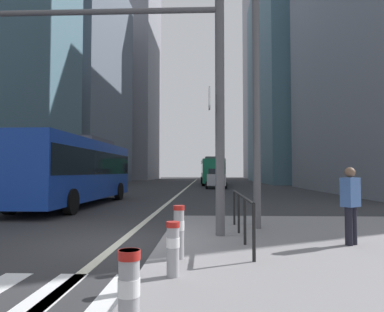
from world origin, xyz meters
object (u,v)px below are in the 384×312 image
(city_bus_blue_oncoming, at_px, (76,168))
(traffic_signal_gantry, at_px, (123,68))
(bollard_front, at_px, (129,293))
(street_lamp_post, at_px, (256,38))
(bollard_right, at_px, (179,229))
(car_oncoming_mid, at_px, (101,180))
(bollard_left, at_px, (173,246))
(car_receding_near, at_px, (208,176))
(pedestrian_waiting, at_px, (350,202))
(car_receding_far, at_px, (216,178))
(city_bus_red_receding, at_px, (212,170))

(city_bus_blue_oncoming, xyz_separation_m, traffic_signal_gantry, (4.30, -8.51, 2.31))
(traffic_signal_gantry, xyz_separation_m, bollard_front, (1.35, -5.29, -3.54))
(street_lamp_post, xyz_separation_m, bollard_right, (-1.83, -3.34, -4.63))
(car_oncoming_mid, distance_m, bollard_left, 24.31)
(traffic_signal_gantry, bearing_deg, city_bus_blue_oncoming, 116.80)
(car_receding_near, xyz_separation_m, street_lamp_post, (1.11, -50.07, 4.29))
(street_lamp_post, relative_size, pedestrian_waiting, 5.04)
(bollard_front, distance_m, bollard_right, 3.07)
(car_oncoming_mid, height_order, bollard_right, car_oncoming_mid)
(city_bus_blue_oncoming, bearing_deg, car_receding_far, 68.01)
(city_bus_blue_oncoming, height_order, car_receding_far, city_bus_blue_oncoming)
(traffic_signal_gantry, bearing_deg, bollard_right, -55.24)
(city_bus_blue_oncoming, distance_m, street_lamp_post, 11.19)
(street_lamp_post, bearing_deg, bollard_right, -118.65)
(car_receding_near, xyz_separation_m, traffic_signal_gantry, (-2.26, -51.19, 3.16))
(city_bus_blue_oncoming, xyz_separation_m, pedestrian_waiting, (9.28, -9.45, -0.81))
(traffic_signal_gantry, relative_size, bollard_right, 7.58)
(city_bus_red_receding, relative_size, pedestrian_waiting, 6.99)
(traffic_signal_gantry, bearing_deg, bollard_left, -64.66)
(car_receding_near, relative_size, bollard_front, 5.02)
(city_bus_red_receding, distance_m, bollard_left, 38.93)
(bollard_left, relative_size, pedestrian_waiting, 0.49)
(car_receding_near, xyz_separation_m, bollard_left, (-0.72, -54.44, -0.40))
(car_receding_far, height_order, bollard_front, car_receding_far)
(city_bus_blue_oncoming, distance_m, car_receding_far, 19.49)
(car_oncoming_mid, height_order, car_receding_far, same)
(car_receding_near, xyz_separation_m, bollard_front, (-0.91, -56.48, -0.38))
(car_oncoming_mid, bearing_deg, bollard_right, -70.00)
(city_bus_red_receding, height_order, pedestrian_waiting, city_bus_red_receding)
(pedestrian_waiting, bearing_deg, street_lamp_post, 127.99)
(bollard_left, bearing_deg, car_receding_near, 89.24)
(car_receding_far, relative_size, bollard_left, 5.29)
(city_bus_red_receding, height_order, car_oncoming_mid, city_bus_red_receding)
(car_receding_near, height_order, bollard_right, car_receding_near)
(city_bus_blue_oncoming, relative_size, traffic_signal_gantry, 1.60)
(traffic_signal_gantry, distance_m, bollard_left, 5.06)
(street_lamp_post, distance_m, bollard_right, 5.99)
(city_bus_blue_oncoming, height_order, car_receding_near, city_bus_blue_oncoming)
(car_receding_far, height_order, street_lamp_post, street_lamp_post)
(car_oncoming_mid, bearing_deg, bollard_left, -70.83)
(bollard_front, relative_size, bollard_left, 1.06)
(bollard_front, height_order, pedestrian_waiting, pedestrian_waiting)
(bollard_front, xyz_separation_m, bollard_right, (0.19, 3.07, 0.05))
(car_receding_near, bearing_deg, car_oncoming_mid, -105.46)
(bollard_left, bearing_deg, city_bus_red_receding, 88.22)
(city_bus_blue_oncoming, relative_size, city_bus_red_receding, 1.00)
(car_oncoming_mid, xyz_separation_m, pedestrian_waiting, (11.42, -20.65, 0.03))
(bollard_left, bearing_deg, city_bus_blue_oncoming, 116.40)
(car_receding_far, bearing_deg, street_lamp_post, -89.16)
(bollard_left, bearing_deg, bollard_right, 89.78)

